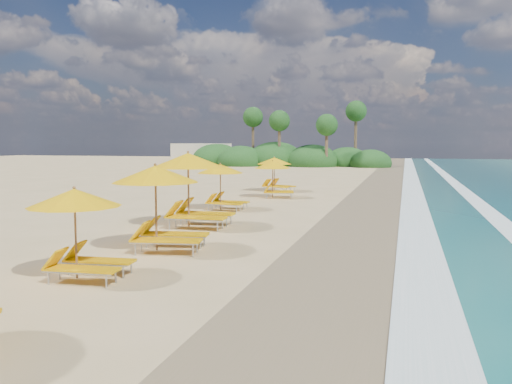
# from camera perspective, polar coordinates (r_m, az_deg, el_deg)

# --- Properties ---
(ground) EXTENTS (160.00, 160.00, 0.00)m
(ground) POSITION_cam_1_polar(r_m,az_deg,el_deg) (18.15, 0.00, -3.77)
(ground) COLOR tan
(ground) RESTS_ON ground
(wet_sand) EXTENTS (4.00, 160.00, 0.01)m
(wet_sand) POSITION_cam_1_polar(r_m,az_deg,el_deg) (17.46, 12.73, -4.27)
(wet_sand) COLOR #7C664A
(wet_sand) RESTS_ON ground
(surf_foam) EXTENTS (4.00, 160.00, 0.01)m
(surf_foam) POSITION_cam_1_polar(r_m,az_deg,el_deg) (17.50, 21.61, -4.43)
(surf_foam) COLOR white
(surf_foam) RESTS_ON ground
(station_1) EXTENTS (2.32, 2.18, 2.02)m
(station_1) POSITION_cam_1_polar(r_m,az_deg,el_deg) (11.59, -18.94, -3.75)
(station_1) COLOR olive
(station_1) RESTS_ON ground
(station_2) EXTENTS (2.88, 2.75, 2.40)m
(station_2) POSITION_cam_1_polar(r_m,az_deg,el_deg) (14.04, -10.45, -1.08)
(station_2) COLOR olive
(station_2) RESTS_ON ground
(station_3) EXTENTS (2.95, 2.74, 2.66)m
(station_3) POSITION_cam_1_polar(r_m,az_deg,el_deg) (17.81, -6.98, 0.84)
(station_3) COLOR olive
(station_3) RESTS_ON ground
(station_4) EXTENTS (2.31, 2.16, 2.06)m
(station_4) POSITION_cam_1_polar(r_m,az_deg,el_deg) (22.30, -3.65, 0.96)
(station_4) COLOR olive
(station_4) RESTS_ON ground
(station_5) EXTENTS (2.48, 2.39, 2.02)m
(station_5) POSITION_cam_1_polar(r_m,az_deg,el_deg) (27.14, 2.20, 1.74)
(station_5) COLOR olive
(station_5) RESTS_ON ground
(station_6) EXTENTS (2.72, 2.68, 2.11)m
(station_6) POSITION_cam_1_polar(r_m,az_deg,el_deg) (30.58, 2.31, 2.27)
(station_6) COLOR olive
(station_6) RESTS_ON ground
(treeline) EXTENTS (25.80, 8.80, 9.74)m
(treeline) POSITION_cam_1_polar(r_m,az_deg,el_deg) (64.49, 3.00, 3.84)
(treeline) COLOR #163D14
(treeline) RESTS_ON ground
(beach_building) EXTENTS (7.00, 5.00, 2.80)m
(beach_building) POSITION_cam_1_polar(r_m,az_deg,el_deg) (70.59, -6.11, 4.30)
(beach_building) COLOR beige
(beach_building) RESTS_ON ground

